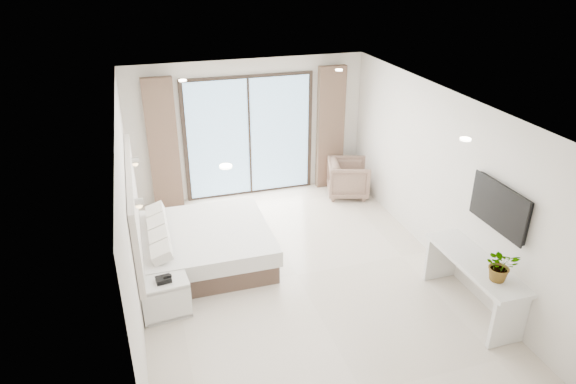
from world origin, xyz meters
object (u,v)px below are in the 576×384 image
Objects in this scene: console_desk at (474,274)px; armchair at (348,177)px; bed at (203,245)px; nightstand at (166,296)px.

armchair reaches higher than console_desk.
bed is 2.52× the size of armchair.
console_desk is 2.11× the size of armchair.
console_desk reaches higher than nightstand.
nightstand is 4.17m from console_desk.
console_desk is (3.34, -2.24, 0.27)m from bed.
armchair is (-0.19, 3.85, -0.17)m from console_desk.
nightstand is at bearing -120.95° from bed.
nightstand is 4.69m from armchair.
nightstand is at bearing 164.37° from console_desk.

